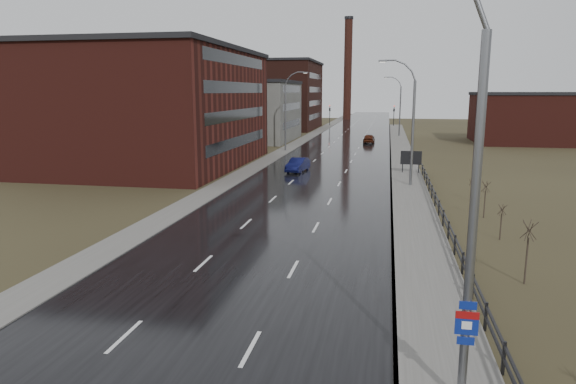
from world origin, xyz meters
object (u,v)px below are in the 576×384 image
at_px(billboard, 411,158).
at_px(car_near, 298,165).
at_px(streetlight_main, 462,191).
at_px(car_far, 369,139).

relative_size(billboard, car_near, 0.55).
height_order(streetlight_main, car_far, streetlight_main).
bearing_deg(billboard, car_far, 99.59).
bearing_deg(streetlight_main, car_far, 93.78).
bearing_deg(car_near, billboard, 11.20).
xyz_separation_m(billboard, car_far, (-5.53, 32.76, -0.92)).
bearing_deg(car_far, streetlight_main, 95.72).
bearing_deg(car_far, billboard, 101.52).
bearing_deg(car_near, car_far, 86.89).
height_order(billboard, car_far, billboard).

